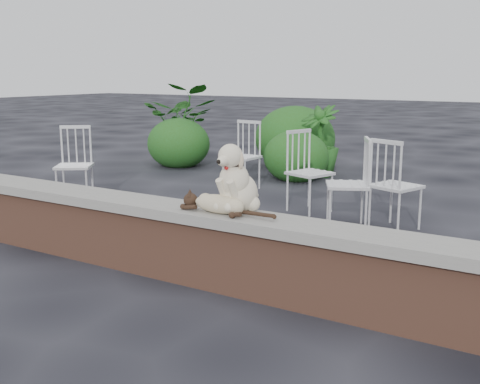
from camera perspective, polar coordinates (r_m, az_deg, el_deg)
The scene contains 13 objects.
ground at distance 4.58m, azimuth -4.00°, elevation -8.71°, with size 60.00×60.00×0.00m, color black.
brick_wall at distance 4.50m, azimuth -4.04°, elevation -5.73°, with size 6.00×0.30×0.50m, color brown.
capstone at distance 4.42m, azimuth -4.10°, elevation -2.14°, with size 6.20×0.40×0.08m, color slate.
dog at distance 4.28m, azimuth -0.07°, elevation 1.56°, with size 0.34×0.45×0.52m, color beige, non-canonical shape.
cat at distance 4.24m, azimuth -2.06°, elevation -1.07°, with size 0.93×0.22×0.16m, color tan, non-canonical shape.
chair_c at distance 6.13m, azimuth 15.08°, elevation 0.73°, with size 0.56×0.56×0.94m, color silver, non-canonical shape.
chair_e at distance 6.73m, azimuth 6.89°, elevation 2.00°, with size 0.56×0.56×0.94m, color silver, non-canonical shape.
chair_b at distance 7.96m, azimuth 0.13°, elevation 3.59°, with size 0.56×0.56×0.94m, color silver, non-canonical shape.
chair_d at distance 6.08m, azimuth 10.50°, elevation 0.85°, with size 0.56×0.56×0.94m, color silver, non-canonical shape.
chair_a at distance 7.48m, azimuth -16.01°, elevation 2.60°, with size 0.56×0.56×0.94m, color silver, non-canonical shape.
potted_plant_a at distance 10.43m, azimuth -5.62°, elevation 6.75°, with size 1.27×1.10×1.41m, color #225016.
potted_plant_b at distance 9.08m, azimuth 7.76°, elevation 5.01°, with size 0.62×0.62×1.10m, color #225016.
shrubbery at distance 9.69m, azimuth 2.24°, elevation 4.83°, with size 3.36×2.21×1.10m.
Camera 1 is at (2.51, -3.48, 1.60)m, focal length 43.41 mm.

